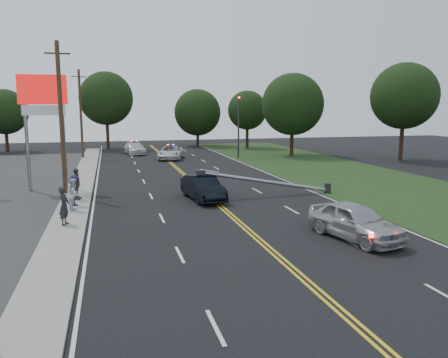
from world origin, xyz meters
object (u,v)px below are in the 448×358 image
object	(u,v)px
emergency_a	(171,153)
bystander_a	(64,206)
waiting_sedan	(355,221)
crashed_sedan	(203,188)
bystander_b	(74,195)
utility_pole_far	(81,114)
traffic_signal	(239,121)
fallen_streetlight	(274,182)
emergency_b	(135,148)
utility_pole_mid	(61,118)
bystander_c	(75,190)
bystander_d	(76,184)
pylon_sign	(43,104)

from	to	relation	value
emergency_a	bystander_a	size ratio (longest dim) A/B	2.87
waiting_sedan	emergency_a	distance (m)	32.69
crashed_sedan	emergency_a	world-z (taller)	crashed_sedan
bystander_a	bystander_b	world-z (taller)	bystander_a
crashed_sedan	bystander_b	distance (m)	7.78
utility_pole_far	emergency_a	xyz separation A→B (m)	(9.69, -3.38, -4.33)
waiting_sedan	crashed_sedan	bearing A→B (deg)	102.43
traffic_signal	waiting_sedan	size ratio (longest dim) A/B	1.48
fallen_streetlight	waiting_sedan	size ratio (longest dim) A/B	1.96
emergency_b	bystander_b	size ratio (longest dim) A/B	2.90
emergency_b	utility_pole_mid	bearing A→B (deg)	-110.84
traffic_signal	bystander_b	bearing A→B (deg)	-125.18
traffic_signal	crashed_sedan	distance (m)	23.92
bystander_c	bystander_d	xyz separation A→B (m)	(-0.01, 1.69, 0.10)
emergency_a	bystander_d	xyz separation A→B (m)	(-8.79, -21.06, 0.35)
utility_pole_mid	utility_pole_far	xyz separation A→B (m)	(0.00, 22.00, 0.00)
emergency_a	bystander_c	size ratio (longest dim) A/B	3.05
utility_pole_far	waiting_sedan	world-z (taller)	utility_pole_far
crashed_sedan	bystander_a	xyz separation A→B (m)	(-7.87, -4.55, 0.29)
fallen_streetlight	bystander_d	world-z (taller)	bystander_d
bystander_a	bystander_d	distance (m)	6.05
fallen_streetlight	crashed_sedan	bearing A→B (deg)	179.30
utility_pole_mid	bystander_c	distance (m)	5.88
pylon_sign	emergency_b	xyz separation A→B (m)	(7.33, 23.07, -5.24)
bystander_d	traffic_signal	bearing A→B (deg)	-25.87
emergency_b	bystander_d	xyz separation A→B (m)	(-5.13, -27.52, 0.35)
utility_pole_far	emergency_a	bearing A→B (deg)	-19.25
utility_pole_mid	bystander_c	world-z (taller)	utility_pole_mid
bystander_c	bystander_a	bearing A→B (deg)	157.87
utility_pole_mid	emergency_b	bearing A→B (deg)	76.47
pylon_sign	traffic_signal	distance (m)	24.75
fallen_streetlight	crashed_sedan	world-z (taller)	fallen_streetlight
traffic_signal	utility_pole_far	size ratio (longest dim) A/B	0.70
traffic_signal	bystander_b	size ratio (longest dim) A/B	3.92
bystander_c	bystander_d	distance (m)	1.70
bystander_c	bystander_b	bearing A→B (deg)	162.94
bystander_a	bystander_b	xyz separation A→B (m)	(0.25, 3.04, -0.05)
bystander_c	bystander_d	bearing A→B (deg)	-19.37
utility_pole_mid	bystander_d	size ratio (longest dim) A/B	5.08
crashed_sedan	emergency_b	bearing A→B (deg)	87.82
pylon_sign	traffic_signal	world-z (taller)	pylon_sign
traffic_signal	fallen_streetlight	world-z (taller)	traffic_signal
waiting_sedan	bystander_d	size ratio (longest dim) A/B	2.42
pylon_sign	bystander_c	world-z (taller)	pylon_sign
traffic_signal	bystander_c	distance (m)	27.84
pylon_sign	utility_pole_mid	xyz separation A→B (m)	(1.30, -2.00, -0.91)
bystander_c	pylon_sign	bearing A→B (deg)	0.16
traffic_signal	crashed_sedan	xyz separation A→B (m)	(-8.90, -21.94, -3.43)
utility_pole_mid	waiting_sedan	bearing A→B (deg)	-46.04
pylon_sign	bystander_b	xyz separation A→B (m)	(2.27, -7.45, -4.98)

